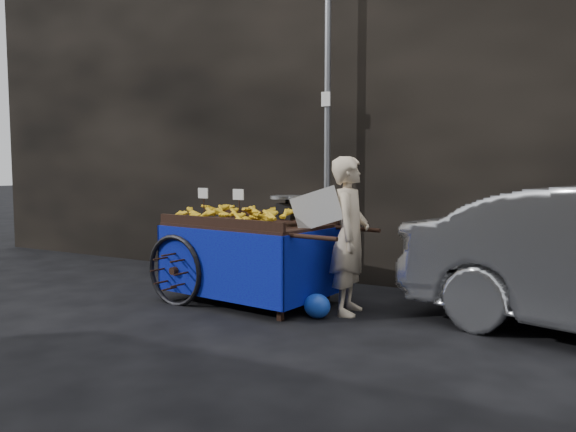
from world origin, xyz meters
The scene contains 6 objects.
ground centered at (0.00, 0.00, 0.00)m, with size 80.00×80.00×0.00m, color black.
building_wall centered at (0.39, 2.60, 2.50)m, with size 13.50×2.00×5.00m.
street_pole centered at (0.30, 1.30, 2.01)m, with size 0.12×0.10×4.00m.
banana_cart centered at (-0.15, 0.07, 0.82)m, with size 2.55×1.41×1.32m.
vendor centered at (1.10, 0.15, 0.83)m, with size 0.82×0.67×1.65m.
plastic_bag centered at (0.90, -0.20, 0.13)m, with size 0.28×0.23×0.25m, color blue.
Camera 1 is at (3.36, -5.27, 1.54)m, focal length 35.00 mm.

